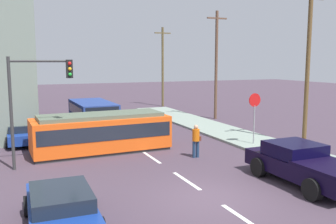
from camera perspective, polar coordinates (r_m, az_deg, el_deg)
ground_plane at (r=22.51m, az=-6.18°, el=-4.57°), size 120.00×120.00×0.00m
sidewalk_curb_right at (r=22.08m, az=14.24°, el=-4.83°), size 3.20×36.00×0.14m
lane_stripe_0 at (r=12.08m, az=11.54°, el=-15.79°), size 0.16×2.40×0.01m
lane_stripe_1 at (r=15.30m, az=2.84°, el=-10.49°), size 0.16×2.40×0.01m
lane_stripe_2 at (r=18.83m, az=-2.56°, el=-6.98°), size 0.16×2.40×0.01m
lane_stripe_3 at (r=26.53m, az=-8.89°, el=-2.72°), size 0.16×2.40×0.01m
lane_stripe_4 at (r=32.30m, az=-11.55°, el=-0.91°), size 0.16×2.40×0.01m
streetcar_tram at (r=20.14m, az=-10.20°, el=-3.04°), size 7.26×2.80×2.05m
city_bus at (r=27.59m, az=-11.47°, el=-0.11°), size 2.64×5.73×1.89m
pedestrian_crossing at (r=18.66m, az=4.33°, el=-4.16°), size 0.48×0.36×1.67m
pickup_truck_parked at (r=15.65m, az=20.01°, el=-7.53°), size 2.29×5.01×1.55m
parked_sedan_near at (r=11.50m, az=-16.13°, el=-13.86°), size 2.08×4.13×1.19m
parked_sedan_mid at (r=23.63m, az=-21.38°, el=-2.94°), size 2.02×4.36×1.19m
parked_sedan_far at (r=29.21m, az=-21.54°, el=-0.98°), size 2.01×4.36×1.19m
stop_sign at (r=21.52m, az=13.15°, el=0.62°), size 0.76×0.07×2.88m
traffic_light_mast at (r=17.55m, az=-19.58°, el=3.11°), size 2.77×0.33×5.01m
utility_pole_near at (r=22.57m, az=20.68°, el=6.84°), size 1.80×0.24×8.88m
utility_pole_mid at (r=31.15m, az=7.41°, el=7.40°), size 1.80×0.24×8.88m
utility_pole_far at (r=39.68m, az=-0.82°, el=7.15°), size 1.80×0.24×8.34m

